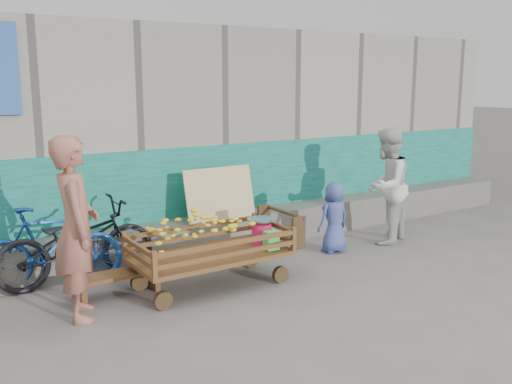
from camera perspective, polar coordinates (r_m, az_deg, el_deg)
ground at (r=5.86m, az=4.75°, el=-11.80°), size 80.00×80.00×0.00m
building_wall at (r=8.98m, az=-11.14°, el=5.74°), size 12.00×3.50×3.00m
banana_cart at (r=6.33m, az=-4.81°, el=-4.77°), size 1.90×0.87×0.81m
bench at (r=6.36m, az=-13.66°, el=-8.42°), size 1.00×0.30×0.25m
vendor_man at (r=5.69m, az=-17.55°, el=-3.49°), size 0.55×0.73×1.79m
woman at (r=8.21m, az=12.92°, el=0.61°), size 0.98×0.90×1.64m
child at (r=7.69m, az=7.82°, el=-2.53°), size 0.47×0.31×0.95m
bicycle_dark at (r=6.77m, az=-17.53°, el=-4.87°), size 1.82×0.66×0.95m
bicycle_blue at (r=6.70m, az=-19.95°, el=-5.23°), size 1.62×0.80×0.94m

